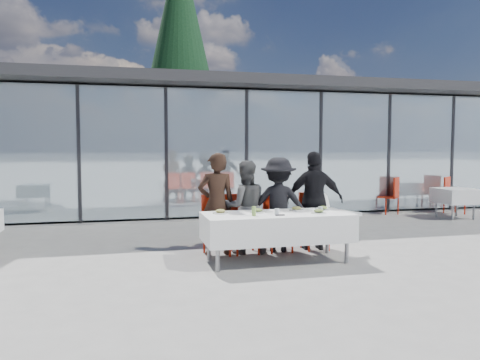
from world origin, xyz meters
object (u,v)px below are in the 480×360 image
dining_table (277,227)px  juice_bottle (254,211)px  diner_d (315,201)px  conifer_tree (180,47)px  diner_chair_d (313,218)px  plate_d (323,208)px  plate_a (220,212)px  diner_b (245,207)px  spare_table_right (455,196)px  plate_extra (319,212)px  diner_chair_c (277,219)px  spare_chair_a (451,193)px  diner_chair_b (244,220)px  spare_chair_b (392,194)px  plate_b (258,211)px  diner_a (216,204)px  diner_chair_a (216,221)px  folded_eyeglasses (280,215)px  lounger (329,208)px  diner_c (278,205)px  plate_c (296,209)px

dining_table → juice_bottle: (-0.42, -0.19, 0.28)m
diner_d → conifer_tree: bearing=-76.3°
diner_chair_d → plate_d: size_ratio=4.13×
plate_a → juice_bottle: juice_bottle is taller
dining_table → diner_b: diner_b is taller
plate_d → spare_table_right: 5.72m
diner_chair_d → plate_extra: bearing=-107.8°
diner_chair_c → spare_chair_a: (5.91, 3.12, 0.00)m
diner_chair_c → spare_table_right: size_ratio=1.13×
dining_table → diner_chair_b: (-0.33, 0.75, -0.00)m
plate_extra → spare_chair_b: 5.87m
plate_b → plate_extra: 0.93m
diner_a → plate_b: 0.77m
diner_chair_a → spare_table_right: size_ratio=1.13×
diner_chair_b → conifer_tree: conifer_tree is taller
diner_d → plate_extra: (-0.30, -0.86, -0.07)m
plate_d → folded_eyeglasses: 0.95m
plate_d → juice_bottle: size_ratio=1.67×
plate_extra → spare_chair_b: spare_chair_b is taller
plate_a → spare_table_right: bearing=24.4°
diner_chair_c → juice_bottle: bearing=-125.8°
diner_b → plate_d: (1.15, -0.53, 0.01)m
juice_bottle → lounger: bearing=52.7°
conifer_tree → diner_chair_b: bearing=-92.0°
diner_chair_a → folded_eyeglasses: diner_chair_a is taller
diner_chair_a → spare_chair_b: 6.37m
diner_chair_b → folded_eyeglasses: size_ratio=6.96×
diner_chair_c → lounger: diner_chair_c is taller
diner_c → plate_extra: diner_c is taller
plate_a → folded_eyeglasses: bearing=-27.0°
dining_table → plate_b: size_ratio=9.56×
diner_d → plate_b: diner_d is taller
plate_c → conifer_tree: conifer_tree is taller
diner_d → spare_chair_b: size_ratio=1.73×
diner_d → plate_c: size_ratio=7.15×
diner_chair_c → diner_d: diner_d is taller
lounger → diner_chair_a: bearing=-138.2°
diner_chair_c → diner_chair_b: bearing=180.0°
diner_chair_d → conifer_tree: (-0.79, 12.52, 5.45)m
dining_table → plate_extra: bearing=-15.8°
plate_b → diner_d: bearing=24.9°
dining_table → diner_a: size_ratio=1.35×
plate_extra → folded_eyeglasses: plate_extra is taller
plate_b → plate_c: same height
diner_c → spare_chair_a: 6.72m
diner_b → diner_c: 0.58m
plate_b → lounger: 4.72m
dining_table → diner_b: 0.79m
diner_d → conifer_tree: 13.62m
plate_a → plate_c: size_ratio=1.00×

